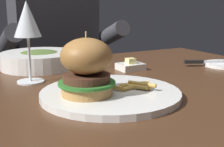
{
  "coord_description": "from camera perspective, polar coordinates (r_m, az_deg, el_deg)",
  "views": [
    {
      "loc": [
        -0.35,
        -0.66,
        0.94
      ],
      "look_at": [
        -0.02,
        -0.06,
        0.78
      ],
      "focal_mm": 50.0,
      "sensor_mm": 36.0,
      "label": 1
    }
  ],
  "objects": [
    {
      "name": "burger_sandwich",
      "position": [
        0.64,
        -4.68,
        1.24
      ],
      "size": [
        0.12,
        0.12,
        0.13
      ],
      "color": "#B78447",
      "rests_on": "main_plate"
    },
    {
      "name": "fries_pile",
      "position": [
        0.69,
        3.92,
        -2.24
      ],
      "size": [
        0.1,
        0.09,
        0.02
      ],
      "color": "#E0B251",
      "rests_on": "main_plate"
    },
    {
      "name": "main_plate",
      "position": [
        0.68,
        -0.27,
        -3.72
      ],
      "size": [
        0.3,
        0.3,
        0.01
      ],
      "primitive_type": "cylinder",
      "color": "white",
      "rests_on": "dining_table"
    },
    {
      "name": "wine_glass",
      "position": [
        0.81,
        -15.25,
        9.05
      ],
      "size": [
        0.07,
        0.07,
        0.21
      ],
      "color": "silver",
      "rests_on": "dining_table"
    },
    {
      "name": "table_knife",
      "position": [
        1.05,
        17.44,
        2.04
      ],
      "size": [
        0.19,
        0.1,
        0.01
      ],
      "color": "silver",
      "rests_on": "bread_plate"
    },
    {
      "name": "diner_person",
      "position": [
        1.48,
        -10.16,
        -2.11
      ],
      "size": [
        0.51,
        0.36,
        1.18
      ],
      "color": "#282833",
      "rests_on": "ground"
    },
    {
      "name": "dining_table",
      "position": [
        0.8,
        -0.35,
        -8.67
      ],
      "size": [
        1.19,
        0.85,
        0.74
      ],
      "color": "#472B19",
      "rests_on": "ground"
    },
    {
      "name": "soup_bowl",
      "position": [
        1.0,
        -13.11,
        2.56
      ],
      "size": [
        0.24,
        0.24,
        0.06
      ],
      "color": "white",
      "rests_on": "dining_table"
    },
    {
      "name": "butter_dish",
      "position": [
        0.95,
        3.4,
        1.37
      ],
      "size": [
        0.07,
        0.06,
        0.04
      ],
      "color": "white",
      "rests_on": "dining_table"
    }
  ]
}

